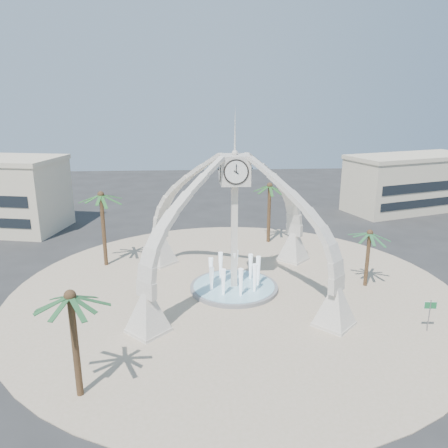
{
  "coord_description": "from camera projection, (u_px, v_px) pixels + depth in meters",
  "views": [
    {
      "loc": [
        -3.44,
        -36.55,
        16.84
      ],
      "look_at": [
        -0.77,
        2.0,
        5.7
      ],
      "focal_mm": 35.0,
      "sensor_mm": 36.0,
      "label": 1
    }
  ],
  "objects": [
    {
      "name": "palm_east",
      "position": [
        370.0,
        234.0,
        39.33
      ],
      "size": [
        4.75,
        4.75,
        5.87
      ],
      "rotation": [
        0.0,
        0.0,
        0.38
      ],
      "color": "brown",
      "rests_on": "ground"
    },
    {
      "name": "clock_tower",
      "position": [
        234.0,
        221.0,
        38.13
      ],
      "size": [
        17.94,
        17.94,
        16.3
      ],
      "color": "silver",
      "rests_on": "ground"
    },
    {
      "name": "ground",
      "position": [
        234.0,
        290.0,
        39.93
      ],
      "size": [
        140.0,
        140.0,
        0.0
      ],
      "primitive_type": "plane",
      "color": "#282828",
      "rests_on": "ground"
    },
    {
      "name": "palm_north",
      "position": [
        270.0,
        186.0,
        51.25
      ],
      "size": [
        5.46,
        5.46,
        7.82
      ],
      "rotation": [
        0.0,
        0.0,
        -0.3
      ],
      "color": "brown",
      "rests_on": "ground"
    },
    {
      "name": "street_sign",
      "position": [
        430.0,
        309.0,
        32.21
      ],
      "size": [
        0.95,
        0.13,
        2.6
      ],
      "rotation": [
        0.0,
        0.0,
        -0.1
      ],
      "color": "slate",
      "rests_on": "ground"
    },
    {
      "name": "fountain",
      "position": [
        234.0,
        287.0,
        39.85
      ],
      "size": [
        8.0,
        8.0,
        3.62
      ],
      "color": "gray",
      "rests_on": "ground"
    },
    {
      "name": "building_ne",
      "position": [
        410.0,
        182.0,
        67.57
      ],
      "size": [
        21.87,
        14.17,
        8.6
      ],
      "rotation": [
        0.0,
        0.0,
        0.31
      ],
      "color": "beige",
      "rests_on": "ground"
    },
    {
      "name": "palm_south",
      "position": [
        70.0,
        297.0,
        23.98
      ],
      "size": [
        5.3,
        5.3,
        7.21
      ],
      "rotation": [
        0.0,
        0.0,
        0.28
      ],
      "color": "brown",
      "rests_on": "ground"
    },
    {
      "name": "palm_west",
      "position": [
        101.0,
        196.0,
        43.73
      ],
      "size": [
        5.57,
        5.57,
        8.38
      ],
      "rotation": [
        0.0,
        0.0,
        0.37
      ],
      "color": "brown",
      "rests_on": "ground"
    },
    {
      "name": "plaza",
      "position": [
        234.0,
        289.0,
        39.92
      ],
      "size": [
        40.0,
        40.0,
        0.06
      ],
      "primitive_type": "cylinder",
      "color": "#C1A890",
      "rests_on": "ground"
    }
  ]
}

